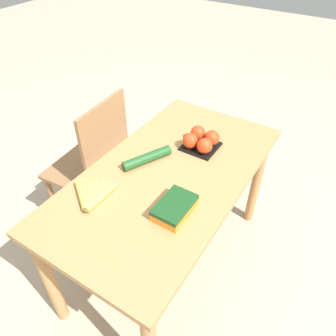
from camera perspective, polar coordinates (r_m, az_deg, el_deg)
ground_plane at (r=2.14m, az=0.00°, el=-15.69°), size 12.00×12.00×0.00m
dining_table at (r=1.67m, az=0.00°, el=-3.70°), size 1.32×0.71×0.73m
chair at (r=2.04m, az=-12.72°, el=0.34°), size 0.45×0.43×0.95m
banana_bunch at (r=1.50m, az=-13.17°, el=-4.66°), size 0.20×0.18×0.03m
tomato_pack at (r=1.74m, az=5.78°, el=4.84°), size 0.18×0.18×0.09m
carrot_bag at (r=1.38m, az=1.17°, el=-6.80°), size 0.20×0.13×0.06m
cucumber_near at (r=1.65m, az=-3.67°, el=1.74°), size 0.26×0.16×0.05m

